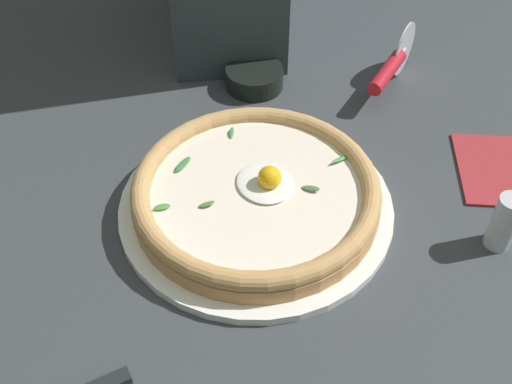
{
  "coord_description": "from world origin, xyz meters",
  "views": [
    {
      "loc": [
        -0.44,
        0.27,
        0.58
      ],
      "look_at": [
        0.04,
        0.03,
        0.03
      ],
      "focal_mm": 43.72,
      "sensor_mm": 36.0,
      "label": 1
    }
  ],
  "objects": [
    {
      "name": "pizza",
      "position": [
        0.04,
        0.03,
        0.03
      ],
      "size": [
        0.31,
        0.31,
        0.06
      ],
      "color": "tan",
      "rests_on": "pizza_plate"
    },
    {
      "name": "ground_plane",
      "position": [
        0.0,
        0.0,
        -0.01
      ],
      "size": [
        2.4,
        2.4,
        0.03
      ],
      "primitive_type": "cube",
      "color": "#373B40",
      "rests_on": "ground"
    },
    {
      "name": "folded_napkin",
      "position": [
        -0.04,
        -0.29,
        0.0
      ],
      "size": [
        0.17,
        0.15,
        0.01
      ],
      "primitive_type": "cube",
      "rotation": [
        0.0,
        0.0,
        2.59
      ],
      "color": "#9F2B2F",
      "rests_on": "ground"
    },
    {
      "name": "pizza_plate",
      "position": [
        0.04,
        0.03,
        0.01
      ],
      "size": [
        0.35,
        0.35,
        0.01
      ],
      "primitive_type": "cylinder",
      "color": "white",
      "rests_on": "ground"
    },
    {
      "name": "pizza_cutter",
      "position": [
        0.18,
        -0.28,
        0.04
      ],
      "size": [
        0.1,
        0.15,
        0.09
      ],
      "color": "silver",
      "rests_on": "ground"
    },
    {
      "name": "side_bowl",
      "position": [
        0.28,
        -0.09,
        0.02
      ],
      "size": [
        0.09,
        0.09,
        0.03
      ],
      "primitive_type": "cylinder",
      "color": "black",
      "rests_on": "ground"
    },
    {
      "name": "pepper_shaker",
      "position": [
        -0.14,
        -0.21,
        0.04
      ],
      "size": [
        0.03,
        0.03,
        0.08
      ],
      "primitive_type": "cylinder",
      "color": "silver",
      "rests_on": "ground"
    }
  ]
}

